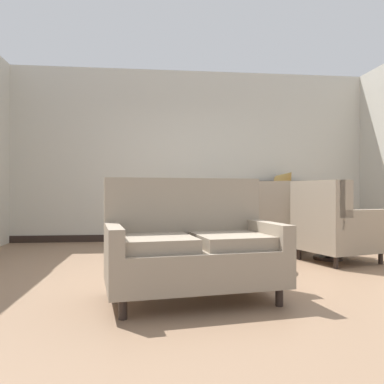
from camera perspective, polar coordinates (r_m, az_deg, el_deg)
The scene contains 12 objects.
ground at distance 4.32m, azimuth 4.56°, elevation -11.64°, with size 8.98×8.98×0.00m, color #896B51.
wall_back at distance 7.05m, azimuth 0.20°, elevation 5.34°, with size 6.58×0.08×3.06m, color beige.
baseboard_back at distance 7.02m, azimuth 0.25°, elevation -6.64°, with size 6.42×0.03×0.12m, color black.
coffee_table at distance 4.46m, azimuth 6.26°, elevation -5.90°, with size 0.84×0.84×0.51m.
porcelain_vase at distance 4.51m, azimuth 6.55°, elevation -2.68°, with size 0.17×0.17×0.35m.
settee at distance 3.20m, azimuth -0.04°, elevation -8.27°, with size 1.48×1.00×0.99m.
armchair_far_left at distance 5.15m, azimuth 20.09°, elevation -4.92°, with size 1.05×1.02×1.01m.
armchair_foreground_right at distance 5.80m, azimuth 12.40°, elevation -4.43°, with size 1.17×1.19×1.02m.
armchair_back_corner at distance 5.67m, azimuth 0.77°, elevation -4.40°, with size 0.97×1.02×1.06m.
side_table at distance 5.32m, azimuth 19.32°, elevation -5.07°, with size 0.56×0.56×0.66m.
sideboard at distance 7.09m, azimuth 13.03°, elevation -3.16°, with size 1.01×0.36×1.08m.
gramophone at distance 7.02m, azimuth 13.66°, elevation 1.75°, with size 0.47×0.54×0.53m.
Camera 1 is at (-0.80, -4.15, 0.87)m, focal length 36.30 mm.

